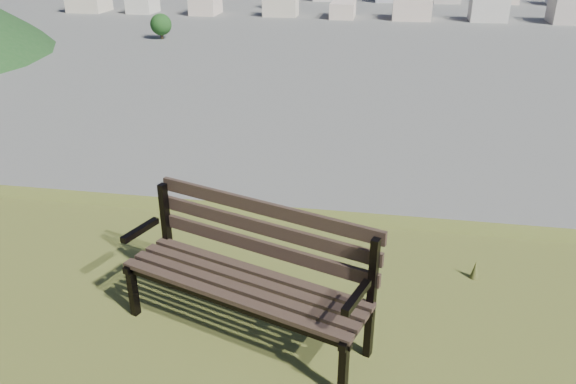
# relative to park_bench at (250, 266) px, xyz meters

# --- Properties ---
(park_bench) EXTENTS (2.02, 1.21, 1.01)m
(park_bench) POSITION_rel_park_bench_xyz_m (0.00, 0.00, 0.00)
(park_bench) COLOR #3A2D21
(park_bench) RESTS_ON hilltop_mesa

